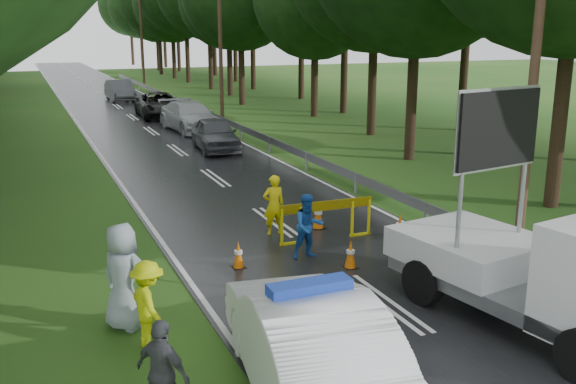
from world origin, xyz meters
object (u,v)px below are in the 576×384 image
queue_car_fourth (120,90)px  officer (274,205)px  police_sedan (309,344)px  barrier (327,211)px  queue_car_third (160,105)px  work_truck (548,271)px  queue_car_first (215,134)px  queue_car_second (190,116)px  civilian (308,226)px

queue_car_fourth → officer: bearing=-93.4°
police_sedan → officer: size_ratio=3.22×
barrier → queue_car_third: 25.44m
work_truck → queue_car_first: bearing=81.8°
queue_car_third → work_truck: bearing=-87.2°
officer → work_truck: bearing=111.8°
barrier → queue_car_first: 13.46m
queue_car_first → queue_car_third: 12.00m
queue_car_second → queue_car_third: bearing=88.2°
barrier → police_sedan: bearing=-117.2°
queue_car_first → queue_car_fourth: bearing=97.1°
work_truck → barrier: 6.30m
officer → civilian: (0.10, -2.00, -0.03)m
queue_car_fourth → queue_car_third: bearing=-87.0°
barrier → civilian: bearing=-133.3°
work_truck → queue_car_third: size_ratio=1.05×
officer → queue_car_fourth: (1.23, 35.06, -0.04)m
police_sedan → barrier: police_sedan is taller
civilian → police_sedan: bearing=-114.1°
barrier → civilian: 1.40m
queue_car_second → queue_car_first: bearing=-99.1°
work_truck → queue_car_fourth: work_truck is taller
queue_car_first → queue_car_second: queue_car_second is taller
civilian → queue_car_fourth: civilian is taller
police_sedan → work_truck: size_ratio=0.93×
police_sedan → civilian: size_ratio=3.33×
work_truck → civilian: (-2.37, 5.13, -0.36)m
civilian → barrier: bearing=46.1°
barrier → queue_car_second: queue_car_second is taller
barrier → queue_car_fourth: (0.16, 36.06, -0.03)m
civilian → queue_car_fourth: 37.08m
queue_car_first → queue_car_third: (-0.02, 12.00, 0.02)m
queue_car_first → officer: bearing=-94.5°
officer → queue_car_first: officer is taller
work_truck → queue_car_third: bearing=81.4°
civilian → queue_car_second: (2.35, 20.42, -0.02)m
work_truck → queue_car_third: (-0.42, 31.55, -0.40)m
barrier → queue_car_fourth: 36.06m
officer → civilian: size_ratio=1.03×
officer → queue_car_second: 18.58m
police_sedan → work_truck: work_truck is taller
queue_car_second → work_truck: bearing=-95.5°
queue_car_second → civilian: bearing=-102.1°
civilian → officer: bearing=93.1°
police_sedan → queue_car_first: (4.44, 19.84, -0.11)m
barrier → queue_car_second: 19.47m
queue_car_first → queue_car_second: bearing=91.5°
officer → queue_car_third: officer is taller
queue_car_second → police_sedan: bearing=-106.1°
work_truck → barrier: bearing=93.5°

